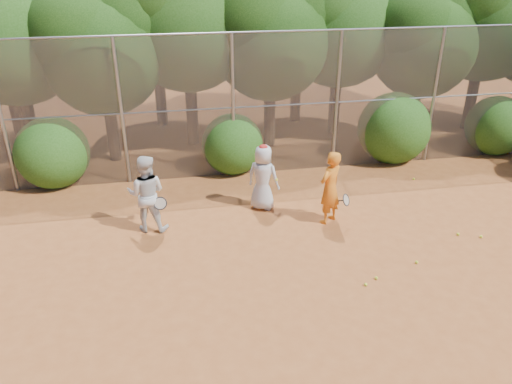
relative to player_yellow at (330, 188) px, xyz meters
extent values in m
plane|color=#974E22|center=(-0.83, -2.80, -0.90)|extent=(80.00, 80.00, 0.00)
cylinder|color=gray|center=(-7.83, 3.20, 1.10)|extent=(0.09, 0.09, 4.00)
cylinder|color=gray|center=(-4.83, 3.20, 1.10)|extent=(0.09, 0.09, 4.00)
cylinder|color=gray|center=(-1.83, 3.20, 1.10)|extent=(0.09, 0.09, 4.00)
cylinder|color=gray|center=(1.17, 3.20, 1.10)|extent=(0.09, 0.09, 4.00)
cylinder|color=gray|center=(4.17, 3.20, 1.10)|extent=(0.09, 0.09, 4.00)
cylinder|color=gray|center=(-0.83, 3.20, 3.10)|extent=(20.00, 0.05, 0.05)
cylinder|color=gray|center=(-0.83, 3.20, 1.10)|extent=(20.00, 0.04, 0.04)
cube|color=slate|center=(-0.83, 3.20, 1.10)|extent=(20.00, 0.02, 4.00)
cylinder|color=black|center=(-7.83, 5.70, 0.36)|extent=(0.38, 0.38, 2.52)
sphere|color=#204D13|center=(-7.83, 5.70, 2.83)|extent=(4.03, 4.03, 4.03)
cylinder|color=black|center=(-5.33, 5.00, 0.18)|extent=(0.36, 0.36, 2.17)
sphere|color=black|center=(-5.33, 5.00, 2.31)|extent=(3.47, 3.47, 3.47)
sphere|color=black|center=(-4.63, 5.34, 3.18)|extent=(2.78, 2.78, 2.78)
sphere|color=black|center=(-5.94, 4.74, 3.00)|extent=(2.60, 2.60, 2.60)
cylinder|color=black|center=(-2.83, 6.00, 0.43)|extent=(0.39, 0.39, 2.66)
sphere|color=#204D13|center=(-2.83, 6.00, 3.04)|extent=(4.26, 4.26, 4.26)
cylinder|color=black|center=(-0.33, 5.40, 0.24)|extent=(0.37, 0.37, 2.27)
sphere|color=black|center=(-0.33, 5.40, 2.47)|extent=(3.64, 3.64, 3.64)
sphere|color=black|center=(0.40, 5.76, 3.38)|extent=(2.91, 2.91, 2.91)
sphere|color=black|center=(-0.97, 5.12, 3.19)|extent=(2.73, 2.73, 2.73)
cylinder|color=black|center=(2.17, 6.20, 0.32)|extent=(0.38, 0.38, 2.45)
sphere|color=#204D13|center=(2.17, 6.20, 2.72)|extent=(3.92, 3.92, 3.92)
sphere|color=#204D13|center=(1.48, 5.90, 3.51)|extent=(2.94, 2.94, 2.94)
cylinder|color=black|center=(4.67, 5.20, 0.15)|extent=(0.36, 0.36, 2.10)
sphere|color=black|center=(4.67, 5.20, 2.21)|extent=(3.36, 3.36, 3.36)
sphere|color=black|center=(5.34, 5.53, 3.05)|extent=(2.69, 2.69, 2.69)
sphere|color=black|center=(4.08, 4.95, 2.88)|extent=(2.52, 2.52, 2.52)
cylinder|color=black|center=(7.17, 5.80, 0.39)|extent=(0.39, 0.39, 2.59)
sphere|color=#204D13|center=(7.17, 5.80, 2.93)|extent=(4.14, 4.14, 4.14)
cylinder|color=black|center=(-8.83, 8.00, 0.41)|extent=(0.39, 0.39, 2.62)
cylinder|color=black|center=(-3.83, 8.20, 0.50)|extent=(0.40, 0.40, 2.80)
sphere|color=#204D13|center=(-3.83, 8.20, 3.24)|extent=(4.48, 4.48, 4.48)
cylinder|color=black|center=(1.17, 7.80, 0.36)|extent=(0.38, 0.38, 2.52)
sphere|color=#204D13|center=(1.17, 7.80, 2.83)|extent=(4.03, 4.03, 4.03)
cylinder|color=black|center=(5.67, 8.40, 0.46)|extent=(0.40, 0.40, 2.73)
sphere|color=#204D13|center=(5.67, 8.40, 3.14)|extent=(4.37, 4.37, 4.37)
sphere|color=#204D13|center=(-6.83, 3.50, 0.10)|extent=(2.00, 2.00, 2.00)
sphere|color=#204D13|center=(-1.83, 3.50, 0.00)|extent=(1.80, 1.80, 1.80)
sphere|color=#204D13|center=(3.17, 3.50, 0.20)|extent=(2.20, 2.20, 2.20)
sphere|color=#204D13|center=(6.67, 3.50, 0.05)|extent=(1.90, 1.90, 1.90)
imported|color=orange|center=(0.00, 0.00, 0.00)|extent=(0.79, 0.74, 1.80)
torus|color=black|center=(0.35, -0.20, -0.25)|extent=(0.31, 0.32, 0.29)
cylinder|color=black|center=(0.20, -0.06, -0.34)|extent=(0.22, 0.21, 0.14)
imported|color=silver|center=(-1.41, 0.98, -0.06)|extent=(0.98, 0.90, 1.68)
ellipsoid|color=#B41F19|center=(-1.41, 0.98, 0.74)|extent=(0.22, 0.22, 0.13)
sphere|color=#DCEF2B|center=(-1.11, 0.78, -0.05)|extent=(0.07, 0.07, 0.07)
imported|color=silver|center=(-4.25, 0.42, 0.02)|extent=(1.02, 0.87, 1.85)
torus|color=black|center=(-3.95, 0.12, -0.10)|extent=(0.32, 0.19, 0.28)
cylinder|color=black|center=(-3.93, 0.31, -0.20)|extent=(0.05, 0.26, 0.16)
sphere|color=#DCEF2B|center=(0.23, -2.45, -0.87)|extent=(0.07, 0.07, 0.07)
sphere|color=#DCEF2B|center=(3.22, -1.38, -0.87)|extent=(0.07, 0.07, 0.07)
sphere|color=#DCEF2B|center=(1.29, -2.08, -0.87)|extent=(0.07, 0.07, 0.07)
sphere|color=#DCEF2B|center=(2.76, -1.19, -0.87)|extent=(0.07, 0.07, 0.07)
sphere|color=#DCEF2B|center=(-0.06, -2.62, -0.87)|extent=(0.07, 0.07, 0.07)
sphere|color=#DCEF2B|center=(3.16, 1.84, -0.87)|extent=(0.07, 0.07, 0.07)
camera|label=1|loc=(-3.62, -10.07, 5.10)|focal=35.00mm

